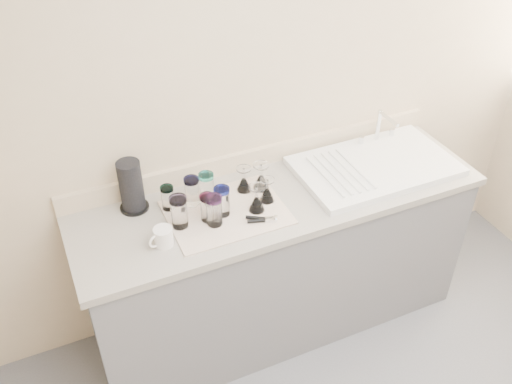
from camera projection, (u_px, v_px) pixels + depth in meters
name	position (u px, v px, depth m)	size (l,w,h in m)	color
room_envelope	(482.00, 249.00, 1.53)	(3.54, 3.50, 2.52)	#56575C
counter_unit	(278.00, 261.00, 3.07)	(2.06, 0.62, 0.90)	slate
sink_unit	(375.00, 165.00, 2.97)	(0.82, 0.50, 0.22)	white
dish_towel	(226.00, 212.00, 2.69)	(0.55, 0.42, 0.01)	silver
tumbler_teal	(168.00, 198.00, 2.67)	(0.06, 0.06, 0.12)	white
tumbler_cyan	(192.00, 191.00, 2.69)	(0.07, 0.07, 0.15)	white
tumbler_purple	(207.00, 187.00, 2.72)	(0.07, 0.07, 0.15)	white
tumbler_magenta	(179.00, 212.00, 2.56)	(0.08, 0.08, 0.16)	white
tumbler_blue	(208.00, 207.00, 2.60)	(0.07, 0.07, 0.14)	white
tumbler_lavender	(222.00, 201.00, 2.63)	(0.07, 0.07, 0.15)	white
tumbler_extra	(214.00, 210.00, 2.57)	(0.08, 0.08, 0.15)	white
goblet_back_left	(244.00, 183.00, 2.80)	(0.07, 0.07, 0.13)	white
goblet_back_right	(261.00, 180.00, 2.80)	(0.08, 0.08, 0.14)	white
goblet_front_left	(257.00, 202.00, 2.67)	(0.08, 0.08, 0.14)	white
goblet_front_right	(267.00, 193.00, 2.73)	(0.07, 0.07, 0.12)	white
can_opener	(262.00, 219.00, 2.63)	(0.14, 0.10, 0.02)	silver
white_mug	(163.00, 237.00, 2.49)	(0.13, 0.11, 0.09)	silver
paper_towel_roll	(131.00, 187.00, 2.64)	(0.14, 0.14, 0.26)	black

